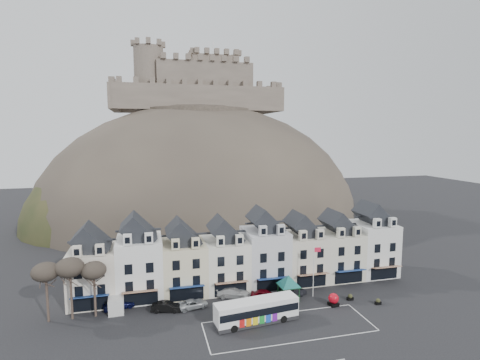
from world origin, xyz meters
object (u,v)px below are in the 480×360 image
at_px(bus, 257,310).
at_px(car_black, 167,307).
at_px(red_buoy, 334,299).
at_px(car_white, 233,292).
at_px(flagpole, 314,268).
at_px(car_silver, 193,304).
at_px(car_maroon, 265,295).
at_px(car_navy, 119,304).
at_px(bus_shelter, 289,281).
at_px(car_charcoal, 293,293).
at_px(white_van, 116,302).

distance_m(bus, car_black, 13.15).
distance_m(red_buoy, car_white, 15.17).
distance_m(bus, flagpole, 12.69).
xyz_separation_m(car_black, car_silver, (3.74, 0.18, -0.09)).
xyz_separation_m(red_buoy, flagpole, (-1.48, 3.65, 3.66)).
relative_size(bus, flagpole, 1.44).
height_order(flagpole, car_maroon, flagpole).
distance_m(flagpole, car_maroon, 8.58).
height_order(car_navy, car_white, car_white).
relative_size(bus_shelter, red_buoy, 3.20).
xyz_separation_m(car_silver, car_charcoal, (15.60, -0.18, 0.12)).
height_order(red_buoy, car_navy, red_buoy).
bearing_deg(car_charcoal, red_buoy, -155.56).
bearing_deg(car_silver, car_black, 80.27).
bearing_deg(car_black, flagpole, -78.32).
relative_size(bus, bus_shelter, 1.94).
distance_m(car_black, car_maroon, 14.90).
bearing_deg(car_black, car_navy, 82.38).
xyz_separation_m(car_navy, car_maroon, (21.55, -2.27, 0.02)).
bearing_deg(car_white, car_silver, 126.34).
xyz_separation_m(flagpole, car_maroon, (-7.63, 0.74, -3.85)).
xyz_separation_m(bus, car_maroon, (3.35, 6.44, -1.01)).
bearing_deg(car_charcoal, white_van, 60.74).
xyz_separation_m(white_van, car_white, (17.27, -0.21, -0.34)).
bearing_deg(flagpole, car_white, 167.12).
relative_size(bus_shelter, car_maroon, 1.33).
distance_m(car_black, car_charcoal, 19.34).
bearing_deg(car_white, bus, -153.13).
bearing_deg(flagpole, bus, -152.59).
xyz_separation_m(bus_shelter, car_black, (-18.34, 0.48, -2.25)).
bearing_deg(car_white, bus_shelter, -90.59).
height_order(white_van, car_charcoal, white_van).
height_order(bus_shelter, car_silver, bus_shelter).
relative_size(flagpole, white_van, 1.65).
bearing_deg(car_white, car_navy, 107.70).
relative_size(red_buoy, car_maroon, 0.42).
distance_m(car_silver, car_charcoal, 15.60).
relative_size(car_navy, car_maroon, 0.98).
relative_size(bus, car_silver, 2.66).
xyz_separation_m(car_silver, car_white, (6.53, 2.12, 0.14)).
height_order(bus_shelter, car_black, bus_shelter).
bearing_deg(car_silver, car_white, -84.49).
height_order(car_black, car_maroon, car_maroon).
xyz_separation_m(flagpole, car_navy, (-29.18, 3.01, -3.87)).
distance_m(car_white, car_maroon, 5.06).
xyz_separation_m(red_buoy, car_navy, (-30.66, 6.66, -0.21)).
bearing_deg(car_black, car_maroon, -76.14).
height_order(bus, car_maroon, bus).
distance_m(white_van, car_navy, 0.48).
xyz_separation_m(white_van, car_maroon, (21.89, -2.27, -0.33)).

